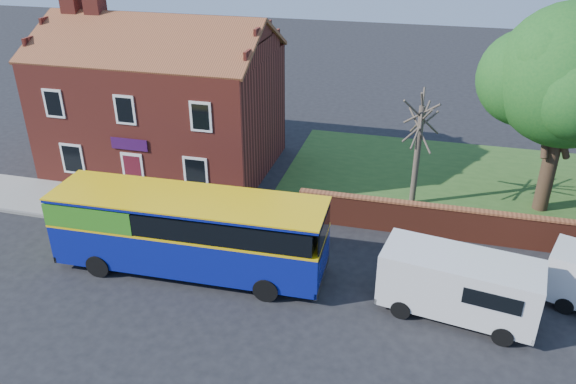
# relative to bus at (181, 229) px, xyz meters

# --- Properties ---
(ground) EXTENTS (120.00, 120.00, 0.00)m
(ground) POSITION_rel_bus_xyz_m (1.70, -1.76, -1.91)
(ground) COLOR black
(ground) RESTS_ON ground
(pavement) EXTENTS (18.00, 3.50, 0.12)m
(pavement) POSITION_rel_bus_xyz_m (-5.30, 3.99, -1.85)
(pavement) COLOR gray
(pavement) RESTS_ON ground
(kerb) EXTENTS (18.00, 0.15, 0.14)m
(kerb) POSITION_rel_bus_xyz_m (-5.30, 2.24, -1.84)
(kerb) COLOR slate
(kerb) RESTS_ON ground
(grass_strip) EXTENTS (26.00, 12.00, 0.04)m
(grass_strip) POSITION_rel_bus_xyz_m (14.70, 11.24, -1.89)
(grass_strip) COLOR #426B28
(grass_strip) RESTS_ON ground
(shop_building) EXTENTS (12.30, 8.13, 10.50)m
(shop_building) POSITION_rel_bus_xyz_m (-5.32, 9.74, 1.51)
(shop_building) COLOR maroon
(shop_building) RESTS_ON ground
(boundary_wall) EXTENTS (22.00, 0.38, 1.60)m
(boundary_wall) POSITION_rel_bus_xyz_m (14.70, 5.24, -1.09)
(boundary_wall) COLOR maroon
(boundary_wall) RESTS_ON ground
(bus) EXTENTS (11.12, 3.08, 3.36)m
(bus) POSITION_rel_bus_xyz_m (0.00, 0.00, 0.00)
(bus) COLOR navy
(bus) RESTS_ON ground
(van_near) EXTENTS (5.83, 3.08, 2.43)m
(van_near) POSITION_rel_bus_xyz_m (10.92, -0.20, -0.54)
(van_near) COLOR silver
(van_near) RESTS_ON ground
(large_tree) EXTENTS (8.22, 6.50, 10.02)m
(large_tree) POSITION_rel_bus_xyz_m (15.15, 9.44, 4.66)
(large_tree) COLOR black
(large_tree) RESTS_ON ground
(bare_tree) EXTENTS (2.12, 2.52, 5.65)m
(bare_tree) POSITION_rel_bus_xyz_m (8.85, 8.23, 0.99)
(bare_tree) COLOR #4C4238
(bare_tree) RESTS_ON ground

